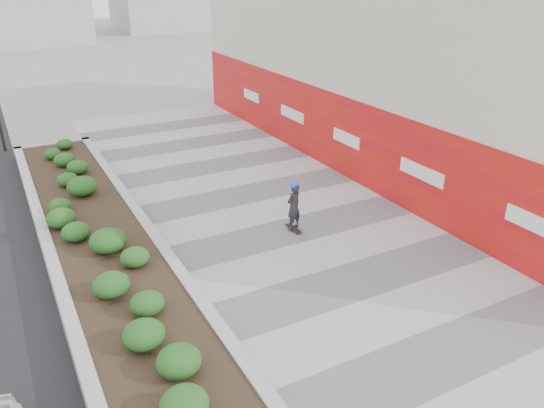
{
  "coord_description": "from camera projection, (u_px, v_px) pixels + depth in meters",
  "views": [
    {
      "loc": [
        -7.44,
        -7.38,
        7.4
      ],
      "look_at": [
        -0.87,
        4.88,
        1.1
      ],
      "focal_mm": 35.0,
      "sensor_mm": 36.0,
      "label": 1
    }
  ],
  "objects": [
    {
      "name": "ground",
      "position": [
        405.0,
        317.0,
        12.18
      ],
      "size": [
        160.0,
        160.0,
        0.0
      ],
      "primitive_type": "plane",
      "color": "gray",
      "rests_on": "ground"
    },
    {
      "name": "building",
      "position": [
        399.0,
        60.0,
        20.75
      ],
      "size": [
        6.04,
        24.08,
        8.0
      ],
      "color": "beige",
      "rests_on": "ground"
    },
    {
      "name": "skateboarder",
      "position": [
        294.0,
        206.0,
        15.84
      ],
      "size": [
        0.61,
        0.72,
        1.6
      ],
      "rotation": [
        0.0,
        0.0,
        0.01
      ],
      "color": "beige",
      "rests_on": "ground"
    },
    {
      "name": "planter",
      "position": [
        96.0,
        230.0,
        15.26
      ],
      "size": [
        3.0,
        18.0,
        0.9
      ],
      "color": "#9E9EA0",
      "rests_on": "ground"
    },
    {
      "name": "manhole_cover",
      "position": [
        347.0,
        255.0,
        14.8
      ],
      "size": [
        0.44,
        0.44,
        0.01
      ],
      "primitive_type": "cylinder",
      "color": "#595654",
      "rests_on": "ground"
    },
    {
      "name": "walkway",
      "position": [
        332.0,
        259.0,
        14.59
      ],
      "size": [
        8.0,
        36.0,
        0.01
      ],
      "primitive_type": "cube",
      "color": "#A8A8AD",
      "rests_on": "ground"
    }
  ]
}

